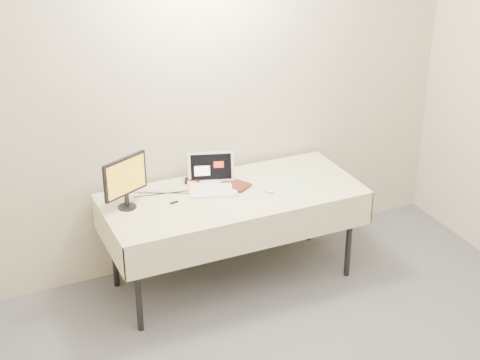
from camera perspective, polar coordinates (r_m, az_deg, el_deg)
name	(u,v)px	position (r m, az deg, el deg)	size (l,w,h in m)	color
back_wall	(207,93)	(5.40, -2.57, 6.78)	(4.00, 0.10, 2.70)	beige
table	(233,201)	(5.28, -0.58, -1.63)	(1.86, 0.81, 0.74)	black
laptop	(212,180)	(5.32, -2.18, -0.01)	(0.41, 0.38, 0.23)	silver
monitor	(125,179)	(5.02, -8.89, 0.08)	(0.34, 0.18, 0.37)	black
book	(229,177)	(5.25, -0.89, 0.22)	(0.15, 0.02, 0.21)	maroon
alarm_clock	(192,181)	(5.39, -3.73, -0.07)	(0.11, 0.08, 0.04)	black
clicker	(269,191)	(5.27, 2.27, -0.83)	(0.04, 0.09, 0.02)	silver
paper_form	(292,186)	(5.37, 4.08, -0.44)	(0.11, 0.27, 0.00)	#AFD8AC
usb_dongle	(174,202)	(5.13, -5.13, -1.75)	(0.06, 0.02, 0.01)	black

